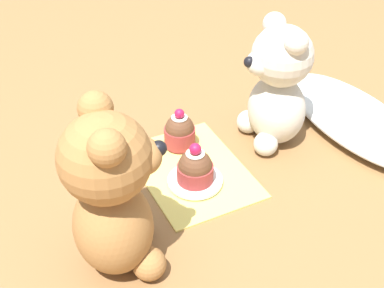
{
  "coord_description": "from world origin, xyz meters",
  "views": [
    {
      "loc": [
        0.59,
        -0.3,
        0.56
      ],
      "look_at": [
        0.0,
        0.0,
        0.06
      ],
      "focal_mm": 50.0,
      "sensor_mm": 36.0,
      "label": 1
    }
  ],
  "objects_px": {
    "cupcake_near_cream_bear": "(180,132)",
    "saucer_plate": "(195,180)",
    "teddy_bear_tan": "(112,194)",
    "teddy_bear_cream": "(277,86)",
    "cupcake_near_tan_bear": "(195,168)"
  },
  "relations": [
    {
      "from": "cupcake_near_cream_bear",
      "to": "teddy_bear_tan",
      "type": "bearing_deg",
      "value": -43.53
    },
    {
      "from": "teddy_bear_cream",
      "to": "cupcake_near_cream_bear",
      "type": "distance_m",
      "value": 0.18
    },
    {
      "from": "cupcake_near_tan_bear",
      "to": "teddy_bear_tan",
      "type": "bearing_deg",
      "value": -60.43
    },
    {
      "from": "cupcake_near_tan_bear",
      "to": "cupcake_near_cream_bear",
      "type": "bearing_deg",
      "value": 168.2
    },
    {
      "from": "teddy_bear_tan",
      "to": "cupcake_near_cream_bear",
      "type": "xyz_separation_m",
      "value": [
        -0.19,
        0.18,
        -0.09
      ]
    },
    {
      "from": "teddy_bear_tan",
      "to": "cupcake_near_tan_bear",
      "type": "height_order",
      "value": "teddy_bear_tan"
    },
    {
      "from": "teddy_bear_tan",
      "to": "cupcake_near_cream_bear",
      "type": "distance_m",
      "value": 0.27
    },
    {
      "from": "cupcake_near_tan_bear",
      "to": "teddy_bear_cream",
      "type": "bearing_deg",
      "value": 105.61
    },
    {
      "from": "teddy_bear_tan",
      "to": "cupcake_near_cream_bear",
      "type": "bearing_deg",
      "value": -33.88
    },
    {
      "from": "saucer_plate",
      "to": "teddy_bear_cream",
      "type": "bearing_deg",
      "value": 105.61
    },
    {
      "from": "saucer_plate",
      "to": "cupcake_near_tan_bear",
      "type": "distance_m",
      "value": 0.03
    },
    {
      "from": "saucer_plate",
      "to": "cupcake_near_cream_bear",
      "type": "bearing_deg",
      "value": 168.2
    },
    {
      "from": "cupcake_near_cream_bear",
      "to": "teddy_bear_cream",
      "type": "bearing_deg",
      "value": 72.03
    },
    {
      "from": "teddy_bear_cream",
      "to": "saucer_plate",
      "type": "bearing_deg",
      "value": -67.8
    },
    {
      "from": "cupcake_near_cream_bear",
      "to": "saucer_plate",
      "type": "height_order",
      "value": "cupcake_near_cream_bear"
    }
  ]
}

